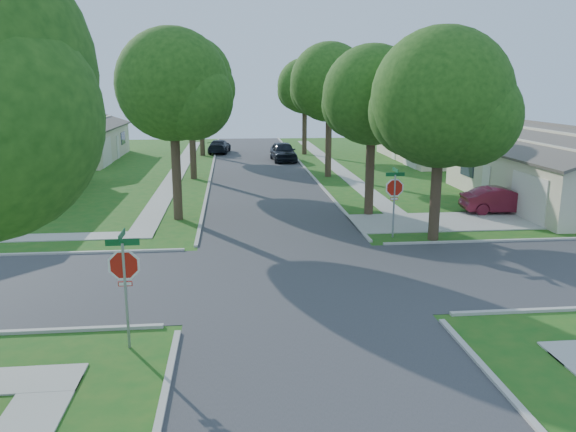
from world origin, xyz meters
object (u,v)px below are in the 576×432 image
(tree_e_far, at_px, (305,89))
(house_nw_far, at_px, (68,142))
(car_driveway, at_px, (502,200))
(house_ne_near, at_px, (562,175))
(house_ne_far, at_px, (442,142))
(tree_ne_corner, at_px, (443,104))
(tree_w_near, at_px, (174,90))
(car_curb_west, at_px, (219,146))
(stop_sign_ne, at_px, (395,191))
(tree_e_mid, at_px, (330,86))
(tree_w_mid, at_px, (191,82))
(car_curb_east, at_px, (283,152))
(tree_w_far, at_px, (201,94))
(stop_sign_sw, at_px, (124,270))
(tree_e_near, at_px, (373,100))

(tree_e_far, relative_size, house_nw_far, 0.64)
(tree_e_far, xyz_separation_m, car_driveway, (6.75, -25.31, -5.32))
(house_ne_near, height_order, house_ne_far, same)
(tree_ne_corner, bearing_deg, tree_w_near, 156.44)
(tree_e_far, height_order, car_curb_west, tree_e_far)
(stop_sign_ne, bearing_deg, tree_e_far, 89.90)
(stop_sign_ne, relative_size, tree_ne_corner, 0.34)
(tree_e_mid, relative_size, car_driveway, 2.31)
(house_nw_far, bearing_deg, tree_w_mid, -44.07)
(tree_w_mid, height_order, tree_ne_corner, tree_w_mid)
(tree_w_near, relative_size, tree_ne_corner, 1.04)
(stop_sign_ne, bearing_deg, house_ne_near, 29.14)
(stop_sign_ne, bearing_deg, house_nw_far, 127.16)
(tree_w_mid, relative_size, car_curb_east, 2.01)
(tree_w_far, bearing_deg, house_ne_far, -13.64)
(stop_sign_ne, bearing_deg, stop_sign_sw, -135.00)
(tree_e_near, xyz_separation_m, car_curb_east, (-2.45, 20.45, -4.83))
(tree_w_far, distance_m, car_curb_west, 5.37)
(stop_sign_ne, bearing_deg, tree_e_mid, 89.80)
(car_curb_east, bearing_deg, tree_ne_corner, -83.96)
(tree_w_near, relative_size, house_nw_far, 0.66)
(stop_sign_sw, distance_m, tree_w_mid, 26.09)
(tree_ne_corner, height_order, car_curb_east, tree_ne_corner)
(stop_sign_sw, xyz_separation_m, tree_w_far, (0.05, 38.71, 3.48))
(tree_ne_corner, relative_size, car_driveway, 2.17)
(stop_sign_ne, distance_m, house_nw_far, 34.26)
(tree_e_far, distance_m, house_ne_near, 25.99)
(stop_sign_ne, relative_size, house_nw_far, 0.22)
(house_nw_far, height_order, car_driveway, house_nw_far)
(house_ne_near, height_order, car_curb_east, house_ne_near)
(stop_sign_ne, distance_m, tree_w_near, 11.07)
(tree_e_mid, height_order, car_curb_west, tree_e_mid)
(tree_e_near, height_order, tree_e_far, tree_e_far)
(stop_sign_sw, bearing_deg, stop_sign_ne, 45.00)
(tree_w_near, height_order, house_nw_far, tree_w_near)
(tree_e_mid, distance_m, car_curb_east, 10.35)
(car_curb_east, xyz_separation_m, car_curb_west, (-5.50, 6.27, -0.18))
(tree_e_mid, distance_m, tree_e_far, 13.00)
(tree_ne_corner, bearing_deg, tree_w_mid, 123.22)
(tree_w_near, bearing_deg, tree_e_mid, 51.92)
(house_ne_far, bearing_deg, tree_w_far, 166.36)
(tree_e_mid, relative_size, car_curb_west, 2.11)
(stop_sign_sw, relative_size, house_ne_near, 0.22)
(tree_e_near, relative_size, car_curb_west, 1.89)
(stop_sign_sw, relative_size, house_ne_far, 0.22)
(stop_sign_ne, distance_m, tree_w_far, 30.96)
(stop_sign_ne, xyz_separation_m, car_driveway, (6.80, 4.00, -1.37))
(car_curb_west, bearing_deg, house_ne_far, 167.73)
(tree_w_mid, xyz_separation_m, car_curb_west, (1.44, 14.72, -5.85))
(house_ne_near, xyz_separation_m, car_curb_east, (-13.69, 18.46, -0.71))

